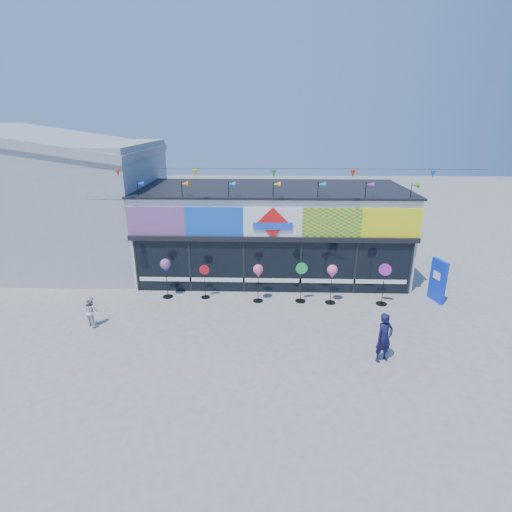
{
  "coord_description": "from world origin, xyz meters",
  "views": [
    {
      "loc": [
        -0.2,
        -12.39,
        7.14
      ],
      "look_at": [
        -0.64,
        2.0,
        2.13
      ],
      "focal_mm": 28.0,
      "sensor_mm": 36.0,
      "label": 1
    }
  ],
  "objects_px": {
    "spinner_2": "(258,272)",
    "spinner_4": "(332,273)",
    "child": "(91,311)",
    "spinner_0": "(166,267)",
    "spinner_1": "(205,281)",
    "spinner_5": "(384,283)",
    "spinner_3": "(301,281)",
    "adult_man": "(384,338)",
    "blue_sign": "(438,281)"
  },
  "relations": [
    {
      "from": "spinner_0",
      "to": "spinner_1",
      "type": "relative_size",
      "value": 1.17
    },
    {
      "from": "spinner_2",
      "to": "spinner_4",
      "type": "xyz_separation_m",
      "value": [
        2.94,
        -0.07,
        0.03
      ]
    },
    {
      "from": "spinner_2",
      "to": "spinner_3",
      "type": "distance_m",
      "value": 1.78
    },
    {
      "from": "spinner_4",
      "to": "child",
      "type": "distance_m",
      "value": 9.15
    },
    {
      "from": "blue_sign",
      "to": "spinner_3",
      "type": "xyz_separation_m",
      "value": [
        -5.55,
        -0.25,
        0.0
      ]
    },
    {
      "from": "spinner_0",
      "to": "spinner_4",
      "type": "distance_m",
      "value": 6.75
    },
    {
      "from": "spinner_3",
      "to": "child",
      "type": "height_order",
      "value": "spinner_3"
    },
    {
      "from": "blue_sign",
      "to": "child",
      "type": "distance_m",
      "value": 13.45
    },
    {
      "from": "spinner_5",
      "to": "adult_man",
      "type": "xyz_separation_m",
      "value": [
        -1.04,
        -3.97,
        -0.12
      ]
    },
    {
      "from": "spinner_2",
      "to": "child",
      "type": "bearing_deg",
      "value": -159.74
    },
    {
      "from": "spinner_0",
      "to": "spinner_1",
      "type": "xyz_separation_m",
      "value": [
        1.59,
        -0.0,
        -0.59
      ]
    },
    {
      "from": "blue_sign",
      "to": "child",
      "type": "height_order",
      "value": "blue_sign"
    },
    {
      "from": "blue_sign",
      "to": "spinner_4",
      "type": "distance_m",
      "value": 4.38
    },
    {
      "from": "spinner_5",
      "to": "child",
      "type": "relative_size",
      "value": 1.53
    },
    {
      "from": "spinner_0",
      "to": "spinner_4",
      "type": "xyz_separation_m",
      "value": [
        6.74,
        -0.36,
        -0.04
      ]
    },
    {
      "from": "spinner_1",
      "to": "adult_man",
      "type": "distance_m",
      "value": 7.56
    },
    {
      "from": "spinner_4",
      "to": "spinner_5",
      "type": "relative_size",
      "value": 0.95
    },
    {
      "from": "blue_sign",
      "to": "spinner_0",
      "type": "relative_size",
      "value": 1.04
    },
    {
      "from": "blue_sign",
      "to": "spinner_0",
      "type": "xyz_separation_m",
      "value": [
        -11.08,
        0.0,
        0.47
      ]
    },
    {
      "from": "blue_sign",
      "to": "spinner_1",
      "type": "height_order",
      "value": "blue_sign"
    },
    {
      "from": "spinner_3",
      "to": "spinner_2",
      "type": "bearing_deg",
      "value": -179.0
    },
    {
      "from": "spinner_0",
      "to": "spinner_2",
      "type": "relative_size",
      "value": 1.06
    },
    {
      "from": "spinner_0",
      "to": "spinner_4",
      "type": "relative_size",
      "value": 1.03
    },
    {
      "from": "spinner_1",
      "to": "child",
      "type": "height_order",
      "value": "spinner_1"
    },
    {
      "from": "spinner_3",
      "to": "child",
      "type": "distance_m",
      "value": 7.99
    },
    {
      "from": "spinner_1",
      "to": "spinner_4",
      "type": "relative_size",
      "value": 0.88
    },
    {
      "from": "spinner_2",
      "to": "spinner_4",
      "type": "distance_m",
      "value": 2.94
    },
    {
      "from": "spinner_3",
      "to": "spinner_5",
      "type": "bearing_deg",
      "value": -2.83
    },
    {
      "from": "spinner_1",
      "to": "spinner_3",
      "type": "xyz_separation_m",
      "value": [
        3.95,
        -0.26,
        0.12
      ]
    },
    {
      "from": "spinner_3",
      "to": "spinner_4",
      "type": "height_order",
      "value": "spinner_3"
    },
    {
      "from": "spinner_1",
      "to": "spinner_3",
      "type": "height_order",
      "value": "spinner_3"
    },
    {
      "from": "adult_man",
      "to": "child",
      "type": "distance_m",
      "value": 10.06
    },
    {
      "from": "blue_sign",
      "to": "spinner_3",
      "type": "relative_size",
      "value": 1.05
    },
    {
      "from": "adult_man",
      "to": "blue_sign",
      "type": "bearing_deg",
      "value": 26.15
    },
    {
      "from": "spinner_4",
      "to": "spinner_5",
      "type": "height_order",
      "value": "spinner_5"
    },
    {
      "from": "spinner_3",
      "to": "adult_man",
      "type": "xyz_separation_m",
      "value": [
        2.21,
        -4.13,
        -0.1
      ]
    },
    {
      "from": "spinner_4",
      "to": "child",
      "type": "height_order",
      "value": "spinner_4"
    },
    {
      "from": "child",
      "to": "spinner_0",
      "type": "bearing_deg",
      "value": -95.42
    },
    {
      "from": "spinner_0",
      "to": "adult_man",
      "type": "height_order",
      "value": "spinner_0"
    },
    {
      "from": "child",
      "to": "blue_sign",
      "type": "bearing_deg",
      "value": -134.13
    },
    {
      "from": "spinner_0",
      "to": "spinner_1",
      "type": "distance_m",
      "value": 1.69
    },
    {
      "from": "spinner_4",
      "to": "spinner_1",
      "type": "bearing_deg",
      "value": 176.04
    },
    {
      "from": "spinner_2",
      "to": "adult_man",
      "type": "distance_m",
      "value": 5.71
    },
    {
      "from": "adult_man",
      "to": "spinner_0",
      "type": "bearing_deg",
      "value": 123.84
    },
    {
      "from": "spinner_1",
      "to": "spinner_5",
      "type": "xyz_separation_m",
      "value": [
        7.2,
        -0.42,
        0.15
      ]
    },
    {
      "from": "blue_sign",
      "to": "spinner_2",
      "type": "xyz_separation_m",
      "value": [
        -7.28,
        -0.29,
        0.4
      ]
    },
    {
      "from": "spinner_4",
      "to": "child",
      "type": "xyz_separation_m",
      "value": [
        -8.87,
        -2.12,
        -0.75
      ]
    },
    {
      "from": "blue_sign",
      "to": "child",
      "type": "relative_size",
      "value": 1.55
    },
    {
      "from": "spinner_1",
      "to": "spinner_2",
      "type": "bearing_deg",
      "value": -7.38
    },
    {
      "from": "spinner_0",
      "to": "adult_man",
      "type": "distance_m",
      "value": 8.92
    }
  ]
}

